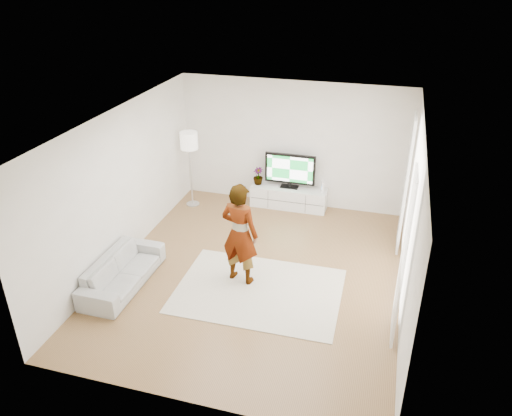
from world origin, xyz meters
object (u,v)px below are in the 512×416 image
(media_console, at_px, (289,197))
(television, at_px, (290,170))
(rug, at_px, (259,291))
(floor_lamp, at_px, (189,144))
(player, at_px, (240,234))
(sofa, at_px, (123,271))

(media_console, relative_size, television, 1.51)
(television, height_order, rug, television)
(television, relative_size, floor_lamp, 0.65)
(television, distance_m, player, 3.05)
(sofa, bearing_deg, television, -28.97)
(television, bearing_deg, rug, -86.52)
(media_console, bearing_deg, sofa, -119.53)
(player, distance_m, floor_lamp, 3.24)
(media_console, xyz_separation_m, floor_lamp, (-2.13, -0.47, 1.21))
(player, bearing_deg, sofa, 31.43)
(media_console, bearing_deg, player, -93.70)
(television, distance_m, sofa, 4.31)
(rug, relative_size, floor_lamp, 1.61)
(rug, height_order, floor_lamp, floor_lamp)
(player, bearing_deg, television, -81.95)
(rug, height_order, sofa, sofa)
(player, xyz_separation_m, floor_lamp, (-1.94, 2.54, 0.52))
(rug, bearing_deg, media_console, 93.51)
(rug, distance_m, sofa, 2.35)
(rug, xyz_separation_m, floor_lamp, (-2.33, 2.77, 1.44))
(rug, bearing_deg, player, 149.47)
(sofa, bearing_deg, floor_lamp, 1.13)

